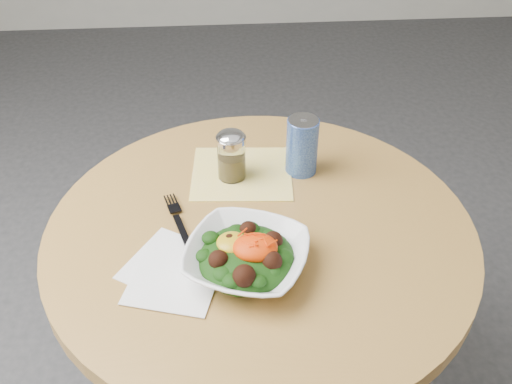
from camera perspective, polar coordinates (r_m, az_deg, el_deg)
table at (r=1.34m, az=0.39°, el=-9.68°), size 0.90×0.90×0.75m
cloth_napkin at (r=1.34m, az=-1.43°, el=1.90°), size 0.25×0.23×0.00m
paper_napkins at (r=1.11m, az=-8.27°, el=-7.90°), size 0.22×0.25×0.00m
salad_bowl at (r=1.08m, az=-0.93°, el=-6.48°), size 0.30×0.30×0.09m
fork at (r=1.21m, az=-7.72°, el=-2.94°), size 0.07×0.20×0.00m
spice_shaker at (r=1.30m, az=-2.47°, el=3.65°), size 0.07×0.07×0.12m
beverage_can at (r=1.32m, az=4.62°, el=4.64°), size 0.07×0.07×0.14m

